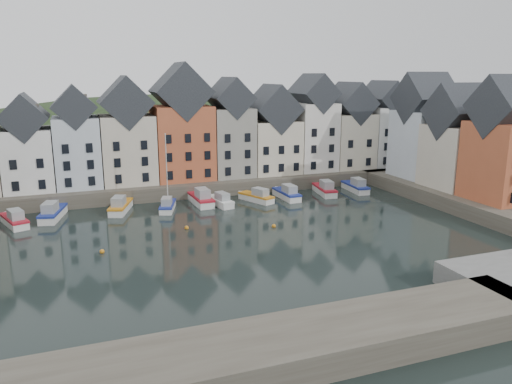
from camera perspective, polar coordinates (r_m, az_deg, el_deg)
ground at (r=53.82m, az=-1.86°, el=-6.21°), size 260.00×260.00×0.00m
far_quay at (r=81.54m, az=-8.60°, el=1.15°), size 90.00×16.00×2.00m
right_quay at (r=75.60m, az=24.96°, el=-0.93°), size 14.00×54.00×2.00m
near_wall at (r=31.74m, az=-6.60°, el=-19.14°), size 50.00×6.00×2.00m
hillside at (r=111.32m, az=-11.05°, el=-5.77°), size 153.60×70.40×64.00m
far_terrace at (r=79.05m, az=-6.20°, el=6.63°), size 72.37×8.16×17.78m
right_terrace at (r=77.12m, az=22.36°, el=5.57°), size 8.30×24.25×16.36m
mooring_buoys at (r=57.63m, az=-7.35°, el=-4.82°), size 20.50×5.50×0.50m
boat_a at (r=67.31m, az=-25.86°, el=-2.92°), size 3.89×6.48×2.38m
boat_b at (r=68.53m, az=-22.24°, el=-2.24°), size 3.61×7.03×2.58m
boat_c at (r=69.12m, az=-15.24°, el=-1.61°), size 3.95×6.75×2.48m
boat_d at (r=68.47m, az=-10.08°, el=-1.52°), size 3.29×5.79×10.58m
boat_e at (r=70.95m, az=-6.30°, el=-0.78°), size 2.45×7.05×2.68m
boat_f at (r=70.06m, az=-4.12°, el=-1.03°), size 2.85×5.94×2.19m
boat_g at (r=72.11m, az=0.12°, el=-0.57°), size 4.04×6.12×2.26m
boat_h at (r=73.84m, az=3.58°, el=-0.22°), size 2.13×6.43×2.45m
boat_i at (r=77.11m, az=7.88°, el=0.28°), size 3.07×6.80×2.52m
boat_j at (r=79.89m, az=11.33°, el=0.59°), size 2.48×6.53×2.45m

